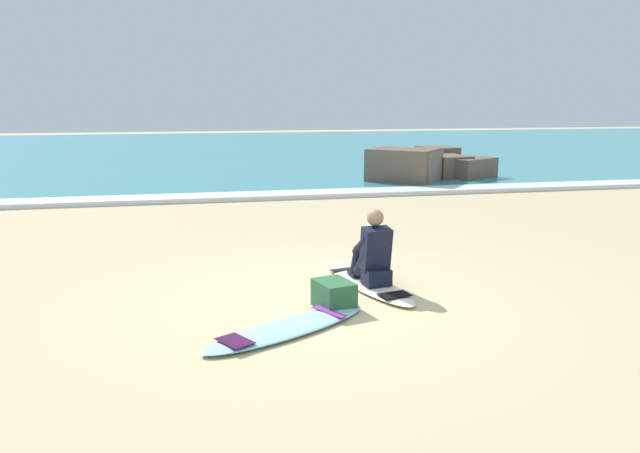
{
  "coord_description": "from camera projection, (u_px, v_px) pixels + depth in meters",
  "views": [
    {
      "loc": [
        -1.52,
        -7.0,
        2.36
      ],
      "look_at": [
        0.36,
        1.66,
        0.55
      ],
      "focal_mm": 35.33,
      "sensor_mm": 36.0,
      "label": 1
    }
  ],
  "objects": [
    {
      "name": "surfer_seated",
      "position": [
        373.0,
        254.0,
        7.9
      ],
      "size": [
        0.42,
        0.73,
        0.95
      ],
      "color": "black",
      "rests_on": "surfboard_main"
    },
    {
      "name": "breaking_foam",
      "position": [
        250.0,
        196.0,
        15.1
      ],
      "size": [
        80.0,
        0.9,
        0.11
      ],
      "primitive_type": "cube",
      "color": "white",
      "rests_on": "ground"
    },
    {
      "name": "sea",
      "position": [
        218.0,
        151.0,
        28.22
      ],
      "size": [
        80.0,
        28.0,
        0.1
      ],
      "primitive_type": "cube",
      "color": "teal",
      "rests_on": "ground"
    },
    {
      "name": "surfboard_main",
      "position": [
        367.0,
        283.0,
        8.07
      ],
      "size": [
        0.95,
        2.19,
        0.08
      ],
      "color": "#EFE5C6",
      "rests_on": "ground"
    },
    {
      "name": "surfboard_spare_near",
      "position": [
        288.0,
        328.0,
        6.49
      ],
      "size": [
        2.06,
        1.5,
        0.08
      ],
      "color": "#9ED1E5",
      "rests_on": "ground"
    },
    {
      "name": "rock_outcrop_distant",
      "position": [
        425.0,
        166.0,
        18.1
      ],
      "size": [
        4.15,
        4.01,
        0.99
      ],
      "color": "brown",
      "rests_on": "ground"
    },
    {
      "name": "beach_bag",
      "position": [
        334.0,
        295.0,
        7.18
      ],
      "size": [
        0.47,
        0.55,
        0.32
      ],
      "primitive_type": "cube",
      "rotation": [
        0.0,
        0.0,
        0.25
      ],
      "color": "#285B38",
      "rests_on": "ground"
    },
    {
      "name": "ground_plane",
      "position": [
        320.0,
        300.0,
        7.49
      ],
      "size": [
        80.0,
        80.0,
        0.0
      ],
      "primitive_type": "plane",
      "color": "#CCB584"
    }
  ]
}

